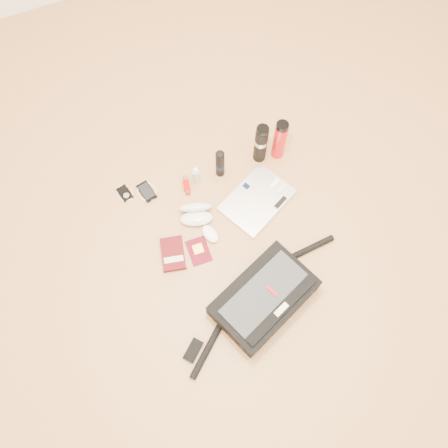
{
  "coord_description": "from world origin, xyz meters",
  "views": [
    {
      "loc": [
        -0.39,
        -0.68,
        2.02
      ],
      "look_at": [
        -0.04,
        0.09,
        0.06
      ],
      "focal_mm": 35.0,
      "sensor_mm": 36.0,
      "label": 1
    }
  ],
  "objects_px": {
    "messenger_bag": "(264,298)",
    "thermos_black": "(261,143)",
    "laptop": "(257,200)",
    "book": "(173,254)",
    "thermos_red": "(280,140)"
  },
  "relations": [
    {
      "from": "thermos_black",
      "to": "thermos_red",
      "type": "relative_size",
      "value": 1.0
    },
    {
      "from": "laptop",
      "to": "book",
      "type": "distance_m",
      "value": 0.51
    },
    {
      "from": "messenger_bag",
      "to": "thermos_black",
      "type": "distance_m",
      "value": 0.79
    },
    {
      "from": "thermos_black",
      "to": "book",
      "type": "bearing_deg",
      "value": -152.11
    },
    {
      "from": "book",
      "to": "thermos_red",
      "type": "height_order",
      "value": "thermos_red"
    },
    {
      "from": "laptop",
      "to": "book",
      "type": "relative_size",
      "value": 2.2
    },
    {
      "from": "laptop",
      "to": "thermos_red",
      "type": "bearing_deg",
      "value": 19.57
    },
    {
      "from": "laptop",
      "to": "thermos_red",
      "type": "distance_m",
      "value": 0.33
    },
    {
      "from": "thermos_black",
      "to": "laptop",
      "type": "bearing_deg",
      "value": -118.04
    },
    {
      "from": "book",
      "to": "thermos_red",
      "type": "xyz_separation_m",
      "value": [
        0.73,
        0.31,
        0.11
      ]
    },
    {
      "from": "messenger_bag",
      "to": "thermos_red",
      "type": "distance_m",
      "value": 0.82
    },
    {
      "from": "laptop",
      "to": "book",
      "type": "bearing_deg",
      "value": 166.55
    },
    {
      "from": "messenger_bag",
      "to": "laptop",
      "type": "bearing_deg",
      "value": 46.78
    },
    {
      "from": "laptop",
      "to": "thermos_red",
      "type": "xyz_separation_m",
      "value": [
        0.22,
        0.22,
        0.12
      ]
    },
    {
      "from": "thermos_black",
      "to": "thermos_red",
      "type": "xyz_separation_m",
      "value": [
        0.1,
        -0.02,
        -0.0
      ]
    }
  ]
}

